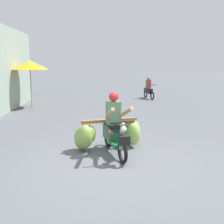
# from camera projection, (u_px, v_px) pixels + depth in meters

# --- Properties ---
(ground_plane) EXTENTS (120.00, 120.00, 0.00)m
(ground_plane) POSITION_uv_depth(u_px,v_px,m) (117.00, 163.00, 5.98)
(ground_plane) COLOR #56595E
(motorbike_main_loaded) EXTENTS (1.83, 2.00, 1.58)m
(motorbike_main_loaded) POSITION_uv_depth(u_px,v_px,m) (112.00, 132.00, 6.80)
(motorbike_main_loaded) COLOR black
(motorbike_main_loaded) RESTS_ON ground
(motorbike_distant_ahead_left) EXTENTS (0.57, 1.60, 1.40)m
(motorbike_distant_ahead_left) POSITION_uv_depth(u_px,v_px,m) (148.00, 90.00, 16.66)
(motorbike_distant_ahead_left) COLOR black
(motorbike_distant_ahead_left) RESTS_ON ground
(market_umbrella_near_shop) EXTENTS (1.83, 1.83, 2.39)m
(market_umbrella_near_shop) POSITION_uv_depth(u_px,v_px,m) (30.00, 65.00, 12.97)
(market_umbrella_near_shop) COLOR #99999E
(market_umbrella_near_shop) RESTS_ON ground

